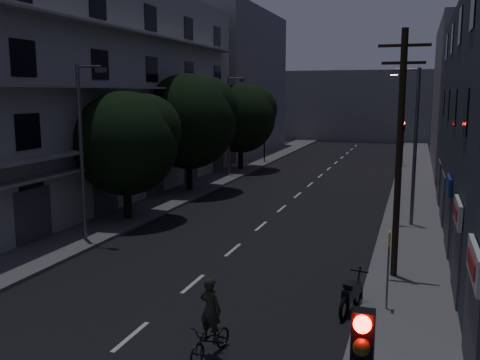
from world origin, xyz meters
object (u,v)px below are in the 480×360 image
Objects in this scene: utility_pole at (399,150)px; bus_stop_sign at (389,256)px; motorcycle at (352,296)px; cyclist at (211,330)px.

bus_stop_sign is at bearing -91.30° from utility_pole.
motorcycle is at bearing -107.69° from utility_pole.
bus_stop_sign is 1.22× the size of motorcycle.
motorcycle is (-1.14, -3.59, -4.34)m from utility_pole.
motorcycle is (-1.07, -0.25, -1.36)m from bus_stop_sign.
utility_pole is at bearing 88.70° from bus_stop_sign.
utility_pole reaches higher than bus_stop_sign.
cyclist is (-4.34, -7.71, -4.13)m from utility_pole.
utility_pole is at bearing 74.85° from cyclist.
bus_stop_sign is 1.15× the size of cyclist.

